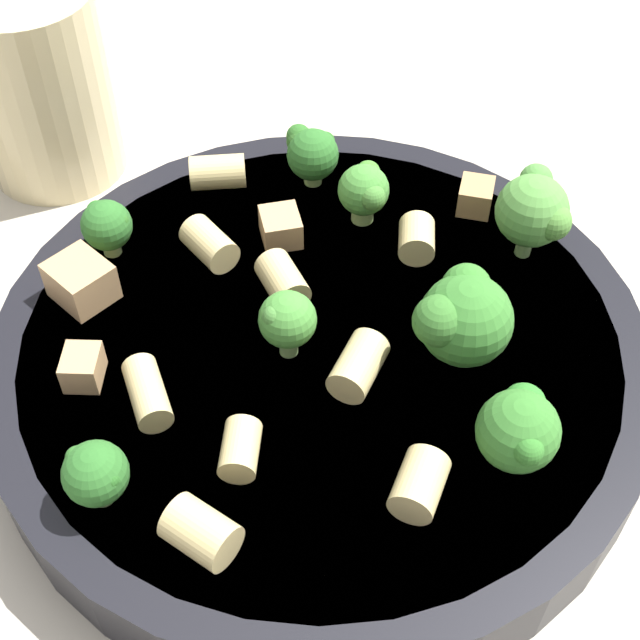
{
  "coord_description": "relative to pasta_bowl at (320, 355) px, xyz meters",
  "views": [
    {
      "loc": [
        0.2,
        -0.14,
        0.32
      ],
      "look_at": [
        0.0,
        0.0,
        0.04
      ],
      "focal_mm": 50.0,
      "sensor_mm": 36.0,
      "label": 1
    }
  ],
  "objects": [
    {
      "name": "rigatoni_1",
      "position": [
        0.03,
        0.0,
        0.02
      ],
      "size": [
        0.03,
        0.03,
        0.02
      ],
      "primitive_type": "cylinder",
      "rotation": [
        1.57,
        0.0,
        0.55
      ],
      "color": "#E0C67F",
      "rests_on": "pasta_bowl"
    },
    {
      "name": "chicken_chunk_1",
      "position": [
        -0.06,
        0.02,
        0.02
      ],
      "size": [
        0.02,
        0.02,
        0.01
      ],
      "primitive_type": "cube",
      "rotation": [
        0.0,
        0.0,
        2.78
      ],
      "color": "tan",
      "rests_on": "pasta_bowl"
    },
    {
      "name": "rigatoni_7",
      "position": [
        -0.03,
        -0.0,
        0.02
      ],
      "size": [
        0.03,
        0.02,
        0.02
      ],
      "primitive_type": "cylinder",
      "rotation": [
        1.57,
        0.0,
        1.42
      ],
      "color": "#E0C67F",
      "rests_on": "pasta_bowl"
    },
    {
      "name": "rigatoni_3",
      "position": [
        -0.07,
        -0.02,
        0.02
      ],
      "size": [
        0.03,
        0.02,
        0.02
      ],
      "primitive_type": "cylinder",
      "rotation": [
        1.57,
        0.0,
        1.66
      ],
      "color": "#E0C67F",
      "rests_on": "pasta_bowl"
    },
    {
      "name": "broccoli_floret_3",
      "position": [
        -0.09,
        0.05,
        0.03
      ],
      "size": [
        0.03,
        0.03,
        0.03
      ],
      "color": "#93B766",
      "rests_on": "pasta_bowl"
    },
    {
      "name": "pasta_bowl",
      "position": [
        0.0,
        0.0,
        0.0
      ],
      "size": [
        0.28,
        0.28,
        0.03
      ],
      "color": "black",
      "rests_on": "ground_plane"
    },
    {
      "name": "broccoli_floret_0",
      "position": [
        -0.1,
        -0.05,
        0.03
      ],
      "size": [
        0.02,
        0.02,
        0.03
      ],
      "color": "#93B766",
      "rests_on": "pasta_bowl"
    },
    {
      "name": "rigatoni_0",
      "position": [
        0.03,
        -0.06,
        0.02
      ],
      "size": [
        0.03,
        0.02,
        0.01
      ],
      "primitive_type": "cylinder",
      "rotation": [
        1.57,
        0.0,
        0.91
      ],
      "color": "#E0C67F",
      "rests_on": "pasta_bowl"
    },
    {
      "name": "chicken_chunk_3",
      "position": [
        -0.08,
        -0.07,
        0.02
      ],
      "size": [
        0.03,
        0.03,
        0.02
      ],
      "primitive_type": "cube",
      "rotation": [
        0.0,
        0.0,
        0.22
      ],
      "color": "tan",
      "rests_on": "pasta_bowl"
    },
    {
      "name": "broccoli_floret_4",
      "position": [
        0.04,
        0.04,
        0.04
      ],
      "size": [
        0.04,
        0.04,
        0.04
      ],
      "color": "#9EC175",
      "rests_on": "pasta_bowl"
    },
    {
      "name": "ground_plane",
      "position": [
        0.0,
        0.0,
        -0.02
      ],
      "size": [
        2.0,
        2.0,
        0.0
      ],
      "primitive_type": "plane",
      "color": "#BCB29E"
    },
    {
      "name": "rigatoni_5",
      "position": [
        0.06,
        -0.09,
        0.02
      ],
      "size": [
        0.03,
        0.03,
        0.02
      ],
      "primitive_type": "cylinder",
      "rotation": [
        1.57,
        0.0,
        1.95
      ],
      "color": "#E0C67F",
      "rests_on": "pasta_bowl"
    },
    {
      "name": "rigatoni_6",
      "position": [
        -0.02,
        0.06,
        0.02
      ],
      "size": [
        0.03,
        0.03,
        0.02
      ],
      "primitive_type": "cylinder",
      "rotation": [
        1.57,
        0.0,
        0.9
      ],
      "color": "#E0C67F",
      "rests_on": "pasta_bowl"
    },
    {
      "name": "rigatoni_4",
      "position": [
        -0.11,
        0.01,
        0.02
      ],
      "size": [
        0.03,
        0.03,
        0.02
      ],
      "primitive_type": "cylinder",
      "rotation": [
        1.57,
        0.0,
        2.65
      ],
      "color": "#E0C67F",
      "rests_on": "pasta_bowl"
    },
    {
      "name": "rigatoni_8",
      "position": [
        0.08,
        -0.01,
        0.02
      ],
      "size": [
        0.03,
        0.03,
        0.02
      ],
      "primitive_type": "cylinder",
      "rotation": [
        1.57,
        0.0,
        0.6
      ],
      "color": "#E0C67F",
      "rests_on": "pasta_bowl"
    },
    {
      "name": "chicken_chunk_0",
      "position": [
        -0.03,
        -0.09,
        0.02
      ],
      "size": [
        0.02,
        0.02,
        0.01
      ],
      "primitive_type": "cube",
      "rotation": [
        0.0,
        0.0,
        2.52
      ],
      "color": "tan",
      "rests_on": "pasta_bowl"
    },
    {
      "name": "chicken_chunk_2",
      "position": [
        -0.03,
        0.11,
        0.02
      ],
      "size": [
        0.02,
        0.02,
        0.01
      ],
      "primitive_type": "cube",
      "rotation": [
        0.0,
        0.0,
        2.31
      ],
      "color": "tan",
      "rests_on": "pasta_bowl"
    },
    {
      "name": "drinking_glass",
      "position": [
        -0.21,
        -0.04,
        0.03
      ],
      "size": [
        0.07,
        0.07,
        0.1
      ],
      "color": "beige",
      "rests_on": "ground_plane"
    },
    {
      "name": "broccoli_floret_2",
      "position": [
        0.09,
        0.03,
        0.03
      ],
      "size": [
        0.03,
        0.03,
        0.04
      ],
      "color": "#93B766",
      "rests_on": "pasta_bowl"
    },
    {
      "name": "broccoli_floret_6",
      "position": [
        -0.05,
        0.06,
        0.03
      ],
      "size": [
        0.03,
        0.02,
        0.03
      ],
      "color": "#93B766",
      "rests_on": "pasta_bowl"
    },
    {
      "name": "broccoli_floret_7",
      "position": [
        0.01,
        0.11,
        0.04
      ],
      "size": [
        0.04,
        0.03,
        0.04
      ],
      "color": "#84AD60",
      "rests_on": "pasta_bowl"
    },
    {
      "name": "broccoli_floret_5",
      "position": [
        0.02,
        -0.11,
        0.03
      ],
      "size": [
        0.02,
        0.02,
        0.03
      ],
      "color": "#93B766",
      "rests_on": "pasta_bowl"
    },
    {
      "name": "broccoli_floret_1",
      "position": [
        -0.0,
        -0.02,
        0.03
      ],
      "size": [
        0.02,
        0.02,
        0.03
      ],
      "color": "#84AD60",
      "rests_on": "pasta_bowl"
    },
    {
      "name": "rigatoni_2",
      "position": [
        -0.01,
        -0.08,
        0.02
      ],
      "size": [
        0.03,
        0.02,
        0.01
      ],
      "primitive_type": "cylinder",
      "rotation": [
        1.57,
        0.0,
        1.34
      ],
      "color": "#E0C67F",
      "rests_on": "pasta_bowl"
    }
  ]
}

